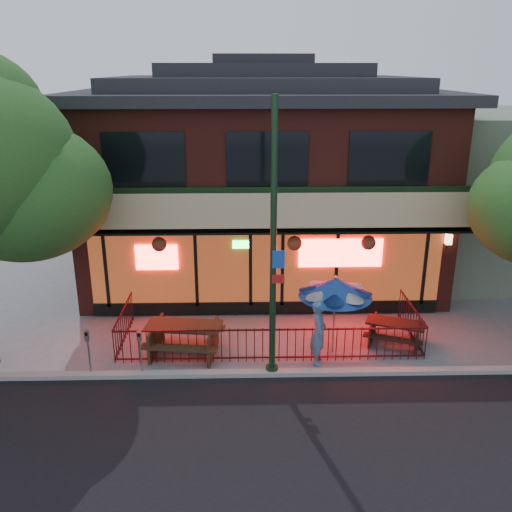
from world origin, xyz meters
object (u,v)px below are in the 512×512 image
Objects in this scene: picnic_table_right at (395,329)px; pedestrian at (319,332)px; street_light at (273,259)px; patio_umbrella at (336,287)px; picnic_table_left at (184,335)px; parking_meter_far at (88,346)px; parking_meter_near at (140,346)px.

pedestrian reaches higher than picnic_table_right.
street_light reaches higher than patio_umbrella.
patio_umbrella is (-1.84, -0.41, 1.49)m from picnic_table_right.
parking_meter_far reaches higher than picnic_table_left.
parking_meter_far is at bearing -169.66° from picnic_table_right.
patio_umbrella is (4.13, 0.00, 1.37)m from picnic_table_left.
street_light is at bearing 118.06° from pedestrian.
picnic_table_right is at bearing 12.50° from parking_meter_near.
pedestrian is 5.97m from parking_meter_far.
picnic_table_right is (3.60, 1.51, -2.70)m from street_light.
parking_meter_far is at bearing 178.54° from parking_meter_near.
picnic_table_left is 1.78× the size of parking_meter_near.
picnic_table_right is (5.97, 0.41, -0.13)m from picnic_table_left.
parking_meter_near is at bearing -1.46° from parking_meter_far.
street_light is 3.07× the size of patio_umbrella.
street_light reaches higher than parking_meter_near.
picnic_table_right is 1.55× the size of parking_meter_near.
pedestrian reaches higher than parking_meter_near.
picnic_table_left is at bearing -180.00° from patio_umbrella.
patio_umbrella is at bearing 0.00° from picnic_table_left.
parking_meter_far is at bearing 101.07° from pedestrian.
patio_umbrella reaches higher than parking_meter_far.
street_light reaches higher than pedestrian.
patio_umbrella is at bearing -33.28° from pedestrian.
picnic_table_left is at bearing 155.08° from street_light.
picnic_table_left is at bearing -176.06° from picnic_table_right.
picnic_table_left is 1.15× the size of picnic_table_right.
street_light is 2.62m from pedestrian.
pedestrian reaches higher than parking_meter_far.
picnic_table_right is at bearing 12.56° from patio_umbrella.
parking_meter_near is at bearing -167.52° from patio_umbrella.
parking_meter_near is (-3.37, -0.03, -2.29)m from street_light.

